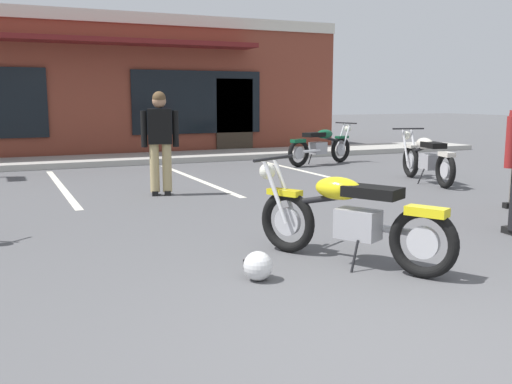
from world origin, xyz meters
TOP-DOWN VIEW (x-y plane):
  - ground_plane at (0.00, 3.79)m, footprint 80.00×80.00m
  - sidewalk_kerb at (0.00, 11.73)m, footprint 22.00×1.80m
  - brick_storefront_building at (0.00, 15.67)m, footprint 14.34×6.82m
  - painted_stall_lines at (0.00, 8.13)m, footprint 7.67×4.80m
  - motorcycle_foreground_classic at (0.73, 1.92)m, footprint 1.26×1.92m
  - motorcycle_red_sportbike at (4.77, 9.28)m, footprint 2.06×0.95m
  - motorcycle_blue_standard at (5.07, 5.92)m, footprint 0.87×2.07m
  - person_near_building at (0.14, 6.51)m, footprint 0.61×0.35m
  - helmet_on_pavement at (-0.27, 1.80)m, footprint 0.26×0.26m

SIDE VIEW (x-z plane):
  - ground_plane at x=0.00m, z-range 0.00..0.00m
  - painted_stall_lines at x=0.00m, z-range 0.00..0.01m
  - sidewalk_kerb at x=0.00m, z-range 0.00..0.14m
  - helmet_on_pavement at x=-0.27m, z-range 0.00..0.26m
  - motorcycle_foreground_classic at x=0.73m, z-range -0.03..0.95m
  - motorcycle_red_sportbike at x=4.77m, z-range -0.03..0.95m
  - motorcycle_blue_standard at x=5.07m, z-range -0.03..0.95m
  - person_near_building at x=0.14m, z-range 0.11..1.79m
  - brick_storefront_building at x=0.00m, z-range 0.00..3.76m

